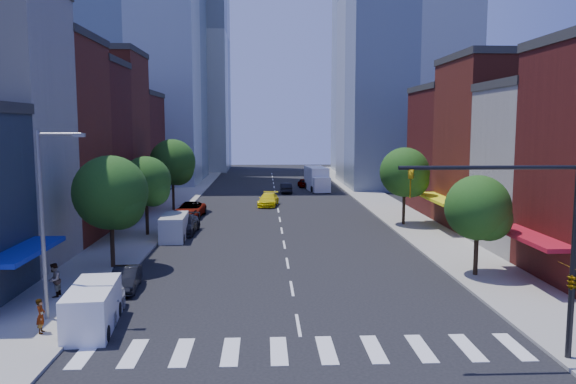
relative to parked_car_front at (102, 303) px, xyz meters
name	(u,v)px	position (x,y,z in m)	size (l,w,h in m)	color
ground	(298,325)	(9.50, -1.48, -0.75)	(220.00, 220.00, 0.00)	black
sidewalk_left	(171,205)	(-3.00, 38.52, -0.67)	(5.00, 120.00, 0.15)	gray
sidewalk_right	(382,204)	(22.00, 38.52, -0.67)	(5.00, 120.00, 0.15)	gray
crosswalk	(303,350)	(9.50, -4.48, -0.74)	(19.00, 3.00, 0.01)	silver
bldg_left_2	(21,143)	(-11.50, 19.02, 7.25)	(12.00, 9.00, 16.00)	maroon
bldg_left_3	(60,145)	(-11.50, 27.52, 6.75)	(12.00, 8.00, 15.00)	#4D1513
bldg_left_4	(87,133)	(-11.50, 36.02, 7.75)	(12.00, 9.00, 17.00)	maroon
bldg_left_5	(111,148)	(-11.50, 45.52, 5.75)	(12.00, 10.00, 13.00)	#4D1513
bldg_right_1	(569,171)	(30.50, 13.52, 5.25)	(12.00, 8.00, 12.00)	beige
bldg_right_2	(516,146)	(30.50, 22.52, 6.75)	(12.00, 10.00, 15.00)	maroon
bldg_right_3	(474,152)	(30.50, 32.52, 5.75)	(12.00, 10.00, 13.00)	#4D1513
tower_far_w	(184,36)	(-8.50, 93.52, 27.25)	(18.00, 18.00, 56.00)	#9EA5AD
traffic_signal	(560,259)	(19.44, -5.98, 3.41)	(7.24, 2.24, 8.00)	black
streetlight	(46,213)	(-2.31, -0.48, 4.53)	(2.25, 0.25, 9.00)	slate
tree_left_near	(113,195)	(-1.85, 9.44, 4.12)	(4.80, 4.80, 7.30)	black
tree_left_mid	(148,183)	(-1.85, 20.44, 3.78)	(4.20, 4.20, 6.65)	black
tree_left_far	(174,164)	(-1.85, 34.44, 4.46)	(5.00, 5.00, 7.75)	black
tree_right_near	(481,210)	(21.15, 6.44, 3.44)	(4.00, 4.00, 6.20)	black
tree_right_far	(406,174)	(21.15, 24.44, 4.12)	(4.60, 4.60, 7.20)	black
parked_car_front	(102,303)	(0.00, 0.00, 0.00)	(1.76, 4.38, 1.49)	#B6B7BC
parked_car_second	(126,279)	(0.00, 4.63, -0.09)	(1.38, 3.96, 1.31)	black
parked_car_third	(190,210)	(0.34, 30.28, 0.03)	(2.58, 5.60, 1.56)	#999999
parked_car_rear	(184,224)	(0.98, 21.62, 0.04)	(2.19, 5.40, 1.57)	black
cargo_van_near	(92,309)	(0.01, -1.66, 0.26)	(2.36, 4.94, 2.04)	white
cargo_van_far	(174,227)	(0.50, 18.98, 0.27)	(2.10, 4.87, 2.05)	silver
taxi	(268,200)	(8.44, 38.15, 0.00)	(2.09, 5.13, 1.49)	#FFEC0D
traffic_car_oncoming	(286,188)	(11.00, 50.75, -0.03)	(1.51, 4.33, 1.43)	black
traffic_car_far	(304,183)	(14.02, 58.28, -0.08)	(1.58, 3.92, 1.34)	#999999
box_truck	(317,179)	(15.64, 53.93, 0.84)	(3.20, 8.54, 3.36)	white
pedestrian_near	(41,316)	(-2.03, -2.35, 0.19)	(0.57, 0.37, 1.57)	#999999
pedestrian_far	(54,280)	(-3.41, 3.03, 0.33)	(0.90, 0.70, 1.85)	#999999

